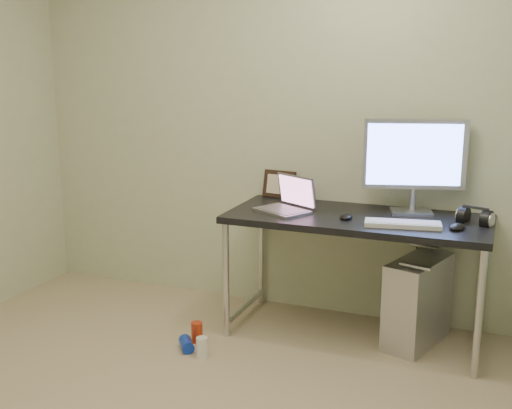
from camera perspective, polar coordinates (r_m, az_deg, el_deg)
name	(u,v)px	position (r m, az deg, el deg)	size (l,w,h in m)	color
wall_back	(277,121)	(4.19, 1.87, 7.43)	(3.50, 0.02, 2.50)	beige
desk	(357,229)	(3.81, 8.97, -2.20)	(1.51, 0.66, 0.75)	black
tower_computer	(418,301)	(3.91, 14.18, -8.35)	(0.36, 0.54, 0.55)	silver
cable_a	(416,265)	(4.10, 14.07, -5.24)	(0.01, 0.01, 0.70)	black
cable_b	(431,271)	(4.08, 15.27, -5.71)	(0.01, 0.01, 0.72)	black
can_red	(197,332)	(3.89, -5.28, -11.24)	(0.07, 0.07, 0.12)	red
can_white	(202,348)	(3.71, -4.82, -12.56)	(0.07, 0.07, 0.12)	white
can_blue	(186,344)	(3.81, -6.20, -12.24)	(0.07, 0.07, 0.13)	#1335C4
laptop	(288,203)	(3.85, 2.83, 0.13)	(0.39, 0.36, 0.21)	#ACABB3
monitor	(415,159)	(3.86, 13.91, 3.97)	(0.58, 0.23, 0.56)	#ACABB3
keyboard	(403,224)	(3.60, 12.91, -1.70)	(0.41, 0.13, 0.02)	white
mouse_right	(457,225)	(3.61, 17.44, -1.79)	(0.08, 0.12, 0.04)	black
mouse_left	(346,215)	(3.71, 8.00, -0.95)	(0.07, 0.12, 0.04)	black
headphones	(475,218)	(3.76, 18.89, -1.13)	(0.21, 0.12, 0.12)	black
picture_frame	(279,184)	(4.22, 2.07, 1.83)	(0.22, 0.03, 0.18)	black
webcam	(309,188)	(4.12, 4.74, 1.46)	(0.04, 0.04, 0.12)	silver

